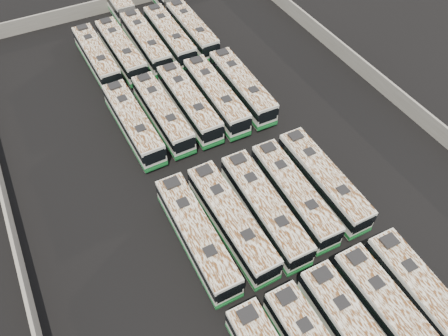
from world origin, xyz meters
TOP-DOWN VIEW (x-y plane):
  - ground at (0.00, 0.00)m, footprint 140.00×140.00m
  - perimeter_wall at (0.00, 0.00)m, footprint 45.20×73.20m
  - bus_front_right at (2.74, -21.85)m, footprint 2.75×12.71m
  - bus_front_far_right at (6.03, -21.86)m, footprint 2.96×12.62m
  - bus_midfront_far_left at (-7.63, -7.68)m, footprint 2.75×12.75m
  - bus_midfront_left at (-4.15, -7.77)m, footprint 2.96×12.83m
  - bus_midfront_center at (-0.75, -7.95)m, footprint 2.91×12.80m
  - bus_midfront_right at (2.69, -7.72)m, footprint 2.93×12.40m
  - bus_midfront_far_right at (6.16, -7.67)m, footprint 2.71×12.48m
  - bus_midback_far_left at (-7.66, 8.79)m, footprint 2.92×12.58m
  - bus_midback_left at (-4.15, 8.82)m, footprint 2.75×12.34m
  - bus_midback_center at (-0.76, 8.99)m, footprint 2.71×12.70m
  - bus_midback_right at (2.61, 8.74)m, footprint 2.89×12.78m
  - bus_midback_far_right at (6.16, 8.78)m, footprint 2.92×12.70m
  - bus_back_far_left at (-7.55, 22.90)m, footprint 2.87×12.32m
  - bus_back_left at (-4.26, 22.75)m, footprint 2.94×12.63m
  - bus_back_center at (-0.70, 26.41)m, footprint 2.76×19.63m
  - bus_back_right at (2.71, 22.92)m, footprint 2.89×12.80m
  - bus_back_far_right at (6.17, 26.27)m, footprint 2.72×19.03m

SIDE VIEW (x-z plane):
  - ground at x=0.00m, z-range 0.00..0.00m
  - perimeter_wall at x=0.00m, z-range 0.00..2.20m
  - bus_back_far_right at x=6.17m, z-range 0.04..3.49m
  - bus_back_far_left at x=-7.55m, z-range 0.04..3.50m
  - bus_midback_left at x=-4.15m, z-range 0.04..3.51m
  - bus_midfront_right at x=2.69m, z-range 0.04..3.52m
  - bus_midfront_far_right at x=6.16m, z-range 0.04..3.55m
  - bus_midback_far_left at x=-7.66m, z-range 0.04..3.57m
  - bus_front_far_right at x=6.03m, z-range 0.04..3.58m
  - bus_back_left at x=-4.26m, z-range 0.04..3.58m
  - bus_back_center at x=-0.70m, z-range 0.04..3.60m
  - bus_midback_far_right at x=6.16m, z-range 0.04..3.61m
  - bus_midback_center at x=-0.76m, z-range 0.04..3.62m
  - bus_front_right at x=2.74m, z-range 0.04..3.62m
  - bus_midfront_far_left at x=-7.63m, z-range 0.04..3.63m
  - bus_midback_right at x=2.61m, z-range 0.04..3.63m
  - bus_back_right at x=2.71m, z-range 0.04..3.64m
  - bus_midfront_center at x=-0.75m, z-range 0.04..3.64m
  - bus_midfront_left at x=-4.15m, z-range 0.04..3.64m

